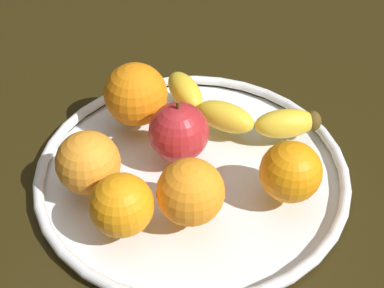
% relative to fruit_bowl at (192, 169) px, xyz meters
% --- Properties ---
extents(ground_plane, '(1.32, 1.32, 0.04)m').
position_rel_fruit_bowl_xyz_m(ground_plane, '(0.00, 0.00, -0.03)').
color(ground_plane, black).
extents(fruit_bowl, '(0.36, 0.36, 0.02)m').
position_rel_fruit_bowl_xyz_m(fruit_bowl, '(0.00, 0.00, 0.00)').
color(fruit_bowl, white).
rests_on(fruit_bowl, ground_plane).
extents(banana, '(0.22, 0.09, 0.04)m').
position_rel_fruit_bowl_xyz_m(banana, '(0.02, 0.09, 0.03)').
color(banana, yellow).
rests_on(banana, fruit_bowl).
extents(apple, '(0.07, 0.07, 0.08)m').
position_rel_fruit_bowl_xyz_m(apple, '(-0.02, 0.01, 0.04)').
color(apple, '#B22429').
rests_on(apple, fruit_bowl).
extents(orange_back_left, '(0.06, 0.06, 0.06)m').
position_rel_fruit_bowl_xyz_m(orange_back_left, '(-0.03, -0.11, 0.04)').
color(orange_back_left, orange).
rests_on(orange_back_left, fruit_bowl).
extents(orange_front_right, '(0.07, 0.07, 0.07)m').
position_rel_fruit_bowl_xyz_m(orange_front_right, '(-0.09, -0.08, 0.04)').
color(orange_front_right, orange).
rests_on(orange_front_right, fruit_bowl).
extents(orange_back_right, '(0.07, 0.07, 0.07)m').
position_rel_fruit_bowl_xyz_m(orange_back_right, '(0.11, 0.00, 0.04)').
color(orange_back_right, orange).
rests_on(orange_back_right, fruit_bowl).
extents(orange_front_left, '(0.08, 0.08, 0.08)m').
position_rel_fruit_bowl_xyz_m(orange_front_left, '(-0.09, 0.04, 0.05)').
color(orange_front_left, orange).
rests_on(orange_front_left, fruit_bowl).
extents(orange_center, '(0.07, 0.07, 0.07)m').
position_rel_fruit_bowl_xyz_m(orange_center, '(0.03, -0.07, 0.04)').
color(orange_center, orange).
rests_on(orange_center, fruit_bowl).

